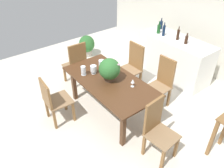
# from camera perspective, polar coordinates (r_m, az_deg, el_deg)

# --- Properties ---
(ground_plane) EXTENTS (7.04, 7.04, 0.00)m
(ground_plane) POSITION_cam_1_polar(r_m,az_deg,el_deg) (4.71, 1.25, -5.95)
(ground_plane) COLOR silver
(back_wall) EXTENTS (6.40, 0.10, 2.60)m
(back_wall) POSITION_cam_1_polar(r_m,az_deg,el_deg) (5.85, 22.46, 14.74)
(back_wall) COLOR beige
(back_wall) RESTS_ON ground
(dining_table) EXTENTS (1.86, 0.94, 0.76)m
(dining_table) POSITION_cam_1_polar(r_m,az_deg,el_deg) (4.21, -0.62, -0.26)
(dining_table) COLOR #4C2D19
(dining_table) RESTS_ON ground
(chair_head_end) EXTENTS (0.45, 0.45, 1.05)m
(chair_head_end) POSITION_cam_1_polar(r_m,az_deg,el_deg) (5.12, -8.84, 5.17)
(chair_head_end) COLOR brown
(chair_head_end) RESTS_ON ground
(chair_foot_end) EXTENTS (0.48, 0.46, 1.02)m
(chair_foot_end) POSITION_cam_1_polar(r_m,az_deg,el_deg) (3.61, 11.17, -10.49)
(chair_foot_end) COLOR brown
(chair_foot_end) RESTS_ON ground
(chair_near_left) EXTENTS (0.48, 0.47, 0.91)m
(chair_near_left) POSITION_cam_1_polar(r_m,az_deg,el_deg) (4.24, -14.47, -3.72)
(chair_near_left) COLOR brown
(chair_near_left) RESTS_ON ground
(chair_far_left) EXTENTS (0.46, 0.42, 1.02)m
(chair_far_left) POSITION_cam_1_polar(r_m,az_deg,el_deg) (5.05, 5.19, 4.91)
(chair_far_left) COLOR brown
(chair_far_left) RESTS_ON ground
(chair_far_right) EXTENTS (0.43, 0.49, 1.03)m
(chair_far_right) POSITION_cam_1_polar(r_m,az_deg,el_deg) (4.59, 12.22, 0.62)
(chair_far_right) COLOR brown
(chair_far_right) RESTS_ON ground
(flower_centerpiece) EXTENTS (0.38, 0.38, 0.43)m
(flower_centerpiece) POSITION_cam_1_polar(r_m,az_deg,el_deg) (4.02, -0.58, 3.62)
(flower_centerpiece) COLOR #4C3828
(flower_centerpiece) RESTS_ON dining_table
(crystal_vase_left) EXTENTS (0.12, 0.12, 0.17)m
(crystal_vase_left) POSITION_cam_1_polar(r_m,az_deg,el_deg) (4.30, -4.63, 3.79)
(crystal_vase_left) COLOR silver
(crystal_vase_left) RESTS_ON dining_table
(crystal_vase_center_near) EXTENTS (0.10, 0.10, 0.18)m
(crystal_vase_center_near) POSITION_cam_1_polar(r_m,az_deg,el_deg) (4.29, -7.13, 3.45)
(crystal_vase_center_near) COLOR silver
(crystal_vase_center_near) RESTS_ON dining_table
(crystal_vase_right) EXTENTS (0.11, 0.11, 0.20)m
(crystal_vase_right) POSITION_cam_1_polar(r_m,az_deg,el_deg) (4.41, -2.61, 5.01)
(crystal_vase_right) COLOR silver
(crystal_vase_right) RESTS_ON dining_table
(wine_glass) EXTENTS (0.07, 0.07, 0.15)m
(wine_glass) POSITION_cam_1_polar(r_m,az_deg,el_deg) (3.95, 5.18, 0.63)
(wine_glass) COLOR silver
(wine_glass) RESTS_ON dining_table
(kitchen_counter) EXTENTS (1.72, 0.68, 0.96)m
(kitchen_counter) POSITION_cam_1_polar(r_m,az_deg,el_deg) (5.65, 15.25, 6.26)
(kitchen_counter) COLOR white
(kitchen_counter) RESTS_ON ground
(wine_bottle_clear) EXTENTS (0.07, 0.07, 0.24)m
(wine_bottle_clear) POSITION_cam_1_polar(r_m,az_deg,el_deg) (5.24, 18.00, 10.46)
(wine_bottle_clear) COLOR black
(wine_bottle_clear) RESTS_ON kitchen_counter
(wine_bottle_dark) EXTENTS (0.06, 0.06, 0.31)m
(wine_bottle_dark) POSITION_cam_1_polar(r_m,az_deg,el_deg) (5.50, 12.77, 12.85)
(wine_bottle_dark) COLOR #0F1E38
(wine_bottle_dark) RESTS_ON kitchen_counter
(wine_bottle_tall) EXTENTS (0.06, 0.06, 0.30)m
(wine_bottle_tall) POSITION_cam_1_polar(r_m,az_deg,el_deg) (5.37, 16.09, 11.73)
(wine_bottle_tall) COLOR black
(wine_bottle_tall) RESTS_ON kitchen_counter
(wine_bottle_amber) EXTENTS (0.08, 0.08, 0.28)m
(wine_bottle_amber) POSITION_cam_1_polar(r_m,az_deg,el_deg) (5.63, 11.54, 13.29)
(wine_bottle_amber) COLOR #194C1E
(wine_bottle_amber) RESTS_ON kitchen_counter
(wine_bottle_green) EXTENTS (0.08, 0.08, 0.27)m
(wine_bottle_green) POSITION_cam_1_polar(r_m,az_deg,el_deg) (5.89, 12.10, 14.19)
(wine_bottle_green) COLOR #0F1E38
(wine_bottle_green) RESTS_ON kitchen_counter
(potted_plant_floor) EXTENTS (0.43, 0.43, 0.59)m
(potted_plant_floor) POSITION_cam_1_polar(r_m,az_deg,el_deg) (6.48, -6.27, 9.63)
(potted_plant_floor) COLOR #9E9384
(potted_plant_floor) RESTS_ON ground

